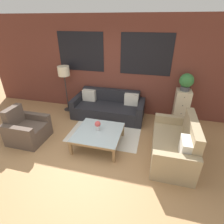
{
  "coord_description": "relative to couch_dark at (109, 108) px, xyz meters",
  "views": [
    {
      "loc": [
        1.27,
        -2.58,
        2.63
      ],
      "look_at": [
        0.3,
        1.24,
        0.55
      ],
      "focal_mm": 28.0,
      "sensor_mm": 36.0,
      "label": 1
    }
  ],
  "objects": [
    {
      "name": "drawer_cabinet",
      "position": [
        2.06,
        0.21,
        0.2
      ],
      "size": [
        0.39,
        0.41,
        0.96
      ],
      "color": "beige",
      "rests_on": "ground_plane"
    },
    {
      "name": "potted_plant",
      "position": [
        2.06,
        0.21,
        0.93
      ],
      "size": [
        0.37,
        0.37,
        0.46
      ],
      "color": "#47474C",
      "rests_on": "drawer_cabinet"
    },
    {
      "name": "wall_back_brick",
      "position": [
        -0.0,
        0.49,
        1.13
      ],
      "size": [
        8.4,
        0.09,
        2.8
      ],
      "color": "brown",
      "rests_on": "ground_plane"
    },
    {
      "name": "flower_vase",
      "position": [
        0.11,
        -1.33,
        0.22
      ],
      "size": [
        0.14,
        0.14,
        0.24
      ],
      "color": "silver",
      "rests_on": "coffee_table"
    },
    {
      "name": "ground_plane",
      "position": [
        -0.0,
        -1.95,
        -0.28
      ],
      "size": [
        16.0,
        16.0,
        0.0
      ],
      "primitive_type": "plane",
      "color": "#AD7F51"
    },
    {
      "name": "coffee_table",
      "position": [
        0.14,
        -1.38,
        0.04
      ],
      "size": [
        1.04,
        1.04,
        0.36
      ],
      "color": "silver",
      "rests_on": "ground_plane"
    },
    {
      "name": "armchair_corner",
      "position": [
        -1.6,
        -1.62,
        -0.0
      ],
      "size": [
        0.8,
        0.8,
        0.84
      ],
      "color": "brown",
      "rests_on": "ground_plane"
    },
    {
      "name": "couch_dark",
      "position": [
        0.0,
        0.0,
        0.0
      ],
      "size": [
        2.09,
        0.88,
        0.78
      ],
      "color": "#232328",
      "rests_on": "ground_plane"
    },
    {
      "name": "settee_vintage",
      "position": [
        1.82,
        -1.4,
        0.03
      ],
      "size": [
        0.8,
        1.54,
        0.92
      ],
      "color": "tan",
      "rests_on": "ground_plane"
    },
    {
      "name": "floor_lamp",
      "position": [
        -1.41,
        0.11,
        0.94
      ],
      "size": [
        0.35,
        0.35,
        1.43
      ],
      "color": "#2D2D2D",
      "rests_on": "ground_plane"
    },
    {
      "name": "rug",
      "position": [
        0.14,
        -0.76,
        -0.28
      ],
      "size": [
        1.82,
        1.47,
        0.0
      ],
      "color": "silver",
      "rests_on": "ground_plane"
    }
  ]
}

